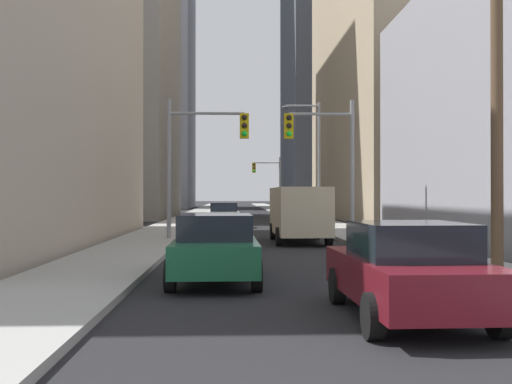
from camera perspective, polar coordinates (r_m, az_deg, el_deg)
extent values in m
cube|color=#9E9E99|center=(52.24, -6.16, -2.37)|extent=(2.84, 160.00, 0.15)
cube|color=#9E9E99|center=(52.47, 4.14, -2.36)|extent=(2.84, 160.00, 0.15)
cube|color=#C6B793|center=(24.57, 4.13, -1.79)|extent=(2.08, 5.23, 1.90)
cube|color=black|center=(27.16, 3.51, -0.77)|extent=(1.76, 0.05, 0.60)
cylinder|color=black|center=(26.18, 1.63, -3.78)|extent=(0.24, 0.72, 0.72)
cylinder|color=black|center=(26.39, 5.80, -3.76)|extent=(0.24, 0.72, 0.72)
cylinder|color=black|center=(22.87, 2.21, -4.28)|extent=(0.24, 0.72, 0.72)
cylinder|color=black|center=(23.10, 6.98, -4.24)|extent=(0.24, 0.72, 0.72)
cube|color=maroon|center=(9.74, 14.25, -7.95)|extent=(1.89, 4.24, 0.65)
cube|color=black|center=(9.53, 14.50, -4.49)|extent=(1.62, 1.93, 0.55)
cylinder|color=black|center=(10.88, 7.78, -8.88)|extent=(0.22, 0.64, 0.64)
cylinder|color=black|center=(11.31, 16.52, -8.54)|extent=(0.22, 0.64, 0.64)
cylinder|color=black|center=(8.29, 11.13, -11.58)|extent=(0.22, 0.64, 0.64)
cylinder|color=black|center=(8.84, 22.28, -10.84)|extent=(0.22, 0.64, 0.64)
cube|color=#195938|center=(13.37, -3.90, -5.88)|extent=(1.85, 4.22, 0.65)
cube|color=black|center=(13.18, -3.92, -3.34)|extent=(1.61, 1.92, 0.55)
cylinder|color=black|center=(14.79, -7.13, -6.61)|extent=(0.22, 0.64, 0.64)
cylinder|color=black|center=(14.75, -0.38, -6.63)|extent=(0.22, 0.64, 0.64)
cylinder|color=black|center=(12.13, -8.20, -7.99)|extent=(0.22, 0.64, 0.64)
cylinder|color=black|center=(12.08, 0.07, -8.03)|extent=(0.22, 0.64, 0.64)
cube|color=white|center=(36.09, -3.10, -2.38)|extent=(1.89, 4.24, 0.65)
cube|color=black|center=(35.92, -3.10, -1.43)|extent=(1.62, 1.93, 0.55)
cylinder|color=black|center=(37.46, -4.40, -2.80)|extent=(0.22, 0.64, 0.64)
cylinder|color=black|center=(37.44, -1.75, -2.80)|extent=(0.22, 0.64, 0.64)
cylinder|color=black|center=(34.78, -4.55, -2.99)|extent=(0.22, 0.64, 0.64)
cylinder|color=black|center=(34.76, -1.70, -3.00)|extent=(0.22, 0.64, 0.64)
cylinder|color=gray|center=(25.31, -8.33, 2.08)|extent=(0.18, 0.18, 6.00)
cylinder|color=gray|center=(25.41, -4.73, 7.50)|extent=(3.17, 0.12, 0.12)
cube|color=gold|center=(25.33, -1.13, 6.33)|extent=(0.38, 0.30, 1.05)
sphere|color=black|center=(25.20, -1.12, 7.14)|extent=(0.24, 0.24, 0.24)
sphere|color=black|center=(25.16, -1.12, 6.38)|extent=(0.24, 0.24, 0.24)
sphere|color=#19D833|center=(25.12, -1.12, 5.61)|extent=(0.24, 0.24, 0.24)
cylinder|color=gray|center=(25.69, 9.17, 2.05)|extent=(0.18, 0.18, 6.00)
cylinder|color=gray|center=(25.67, 6.18, 7.43)|extent=(2.71, 0.12, 0.12)
cube|color=gold|center=(25.44, 3.15, 6.30)|extent=(0.38, 0.30, 1.05)
sphere|color=black|center=(25.31, 3.18, 7.11)|extent=(0.24, 0.24, 0.24)
sphere|color=black|center=(25.27, 3.18, 6.35)|extent=(0.24, 0.24, 0.24)
sphere|color=#19D833|center=(25.23, 3.18, 5.58)|extent=(0.24, 0.24, 0.24)
cylinder|color=gray|center=(63.15, 2.29, 0.64)|extent=(0.18, 0.18, 6.00)
cylinder|color=gray|center=(63.14, 1.04, 2.82)|extent=(2.75, 0.12, 0.12)
cube|color=gold|center=(63.04, -0.20, 2.34)|extent=(0.38, 0.30, 1.05)
sphere|color=black|center=(62.89, -0.20, 2.66)|extent=(0.24, 0.24, 0.24)
sphere|color=black|center=(62.87, -0.20, 2.35)|extent=(0.24, 0.24, 0.24)
sphere|color=#19D833|center=(62.86, -0.20, 2.04)|extent=(0.24, 0.24, 0.24)
cylinder|color=brown|center=(15.38, 22.03, 10.67)|extent=(0.28, 0.28, 9.73)
cylinder|color=gray|center=(35.82, 6.04, 2.57)|extent=(0.16, 0.16, 7.50)
cylinder|color=gray|center=(36.04, 4.49, 8.23)|extent=(1.95, 0.10, 0.10)
ellipsoid|color=#4C4C51|center=(35.92, 2.92, 8.10)|extent=(0.56, 0.32, 0.20)
cube|color=gray|center=(58.32, -21.14, 13.54)|extent=(25.83, 19.02, 31.80)
cube|color=tan|center=(53.87, 17.96, 14.48)|extent=(19.22, 27.14, 31.39)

